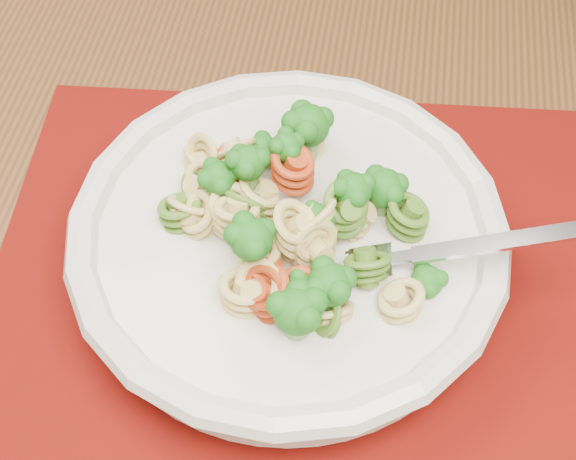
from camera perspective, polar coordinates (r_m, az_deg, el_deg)
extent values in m
cube|color=#563318|center=(0.60, 2.74, 3.39)|extent=(1.49, 1.26, 0.04)
cube|color=#590305|center=(0.53, 1.07, -2.80)|extent=(0.48, 0.43, 0.00)
cylinder|color=beige|center=(0.52, 0.00, -2.27)|extent=(0.12, 0.12, 0.01)
cylinder|color=beige|center=(0.50, 0.00, -1.01)|extent=(0.25, 0.25, 0.03)
torus|color=beige|center=(0.49, 0.00, 0.06)|extent=(0.27, 0.27, 0.02)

